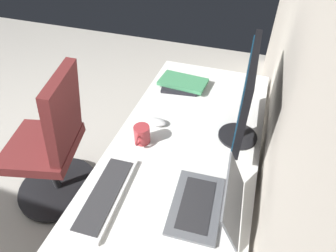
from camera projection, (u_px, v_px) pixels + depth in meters
The scene contains 10 objects.
wall_back at pixel (319, 84), 0.83m from camera, with size 5.28×0.10×2.60m, color beige.
desk at pixel (178, 172), 1.40m from camera, with size 1.86×0.73×0.73m.
drawer_pedestal at pixel (189, 184), 1.73m from camera, with size 0.40×0.51×0.69m.
monitor_primary at pixel (246, 94), 1.31m from camera, with size 0.54×0.20×0.47m.
laptop_leftmost at pixel (211, 203), 1.14m from camera, with size 0.33×0.30×0.19m.
keyboard_main at pixel (105, 195), 1.21m from camera, with size 0.43×0.16×0.02m.
mouse_spare at pixel (157, 122), 1.55m from camera, with size 0.06×0.10×0.03m, color silver.
book_stack_near at pixel (182, 84), 1.83m from camera, with size 0.22×0.31×0.04m.
coffee_mug at pixel (142, 135), 1.43m from camera, with size 0.12×0.08×0.10m.
office_chair at pixel (54, 148), 1.81m from camera, with size 0.56×0.59×0.97m.
Camera 1 is at (0.81, 2.08, 1.76)m, focal length 30.44 mm.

